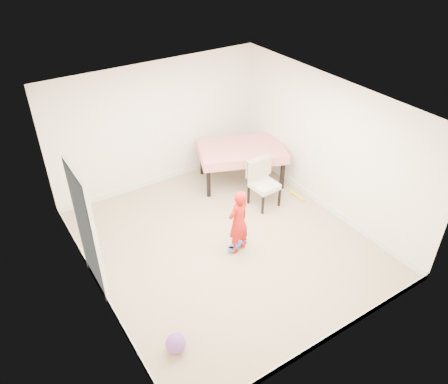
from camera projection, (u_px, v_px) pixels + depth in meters
ground at (225, 243)px, 7.75m from camera, size 5.00×5.00×0.00m
ceiling at (226, 107)px, 6.30m from camera, size 4.50×5.00×0.04m
wall_back at (158, 126)px, 8.75m from camera, size 4.50×0.04×2.60m
wall_front at (337, 274)px, 5.29m from camera, size 4.50×0.04×2.60m
wall_left at (90, 229)px, 6.02m from camera, size 0.04×5.00×2.60m
wall_right at (327, 146)px, 8.03m from camera, size 0.04×5.00×2.60m
door at (87, 233)px, 6.38m from camera, size 0.11×0.94×2.11m
baseboard_back at (163, 178)px, 9.45m from camera, size 4.50×0.02×0.12m
baseboard_front at (324, 340)px, 5.98m from camera, size 4.50×0.02×0.12m
baseboard_left at (103, 292)px, 6.70m from camera, size 0.02×5.00×0.12m
baseboard_right at (319, 201)px, 8.72m from camera, size 0.02×5.00×0.12m
dining_table at (241, 164)px, 9.24m from camera, size 2.03×1.67×0.83m
dining_chair at (265, 184)px, 8.46m from camera, size 0.57×0.64×0.97m
skateboard at (237, 245)px, 7.65m from camera, size 0.52×0.34×0.07m
child at (238, 223)px, 7.26m from camera, size 0.49×0.37×1.19m
balloon at (176, 343)px, 5.84m from camera, size 0.28×0.28×0.28m
foam_toy at (297, 196)px, 8.92m from camera, size 0.06×0.40×0.06m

